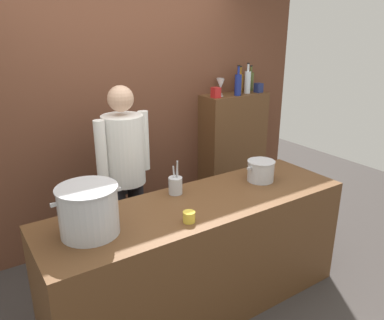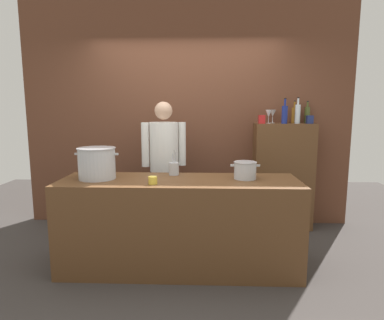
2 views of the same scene
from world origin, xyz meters
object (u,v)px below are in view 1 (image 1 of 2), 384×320
Objects in this scene: wine_bottle_olive at (251,81)px; wine_bottle_amber at (240,82)px; spice_tin_red at (216,93)px; chef at (125,168)px; spice_tin_navy at (259,88)px; wine_glass_wide at (220,83)px; utensil_crock at (175,185)px; wine_bottle_cobalt at (238,84)px; stockpot_small at (261,171)px; butter_jar at (189,217)px; stockpot_large at (89,210)px; wine_bottle_clear at (248,82)px; wine_glass_short at (221,85)px.

wine_bottle_amber is (-0.17, -0.02, -0.00)m from wine_bottle_olive.
wine_bottle_olive is 2.65× the size of spice_tin_red.
chef is 1.90m from spice_tin_navy.
wine_glass_wide is at bearing 41.47° from spice_tin_red.
chef is 15.43× the size of spice_tin_red.
wine_bottle_olive is at bearing 86.10° from spice_tin_navy.
utensil_crock is 0.84× the size of wine_bottle_cobalt.
stockpot_small is at bearing -107.11° from spice_tin_red.
wine_bottle_cobalt is (1.47, 1.30, 0.57)m from butter_jar.
wine_bottle_olive is (2.39, 1.26, 0.45)m from stockpot_large.
wine_bottle_clear is 0.46m from spice_tin_red.
chef is 1.56m from wine_glass_wide.
wine_glass_short is at bearing 46.64° from butter_jar.
spice_tin_navy is at bearing 0.46° from spice_tin_red.
wine_bottle_clear is at bearing -2.41° from wine_glass_short.
wine_glass_short is (-0.52, -0.11, 0.01)m from wine_bottle_olive.
utensil_crock is (-0.71, 0.16, -0.02)m from stockpot_small.
wine_glass_wide is (1.94, 1.25, 0.46)m from stockpot_large.
wine_bottle_clear is at bearing 39.26° from butter_jar.
wine_bottle_clear is at bearing -82.93° from wine_bottle_amber.
wine_glass_wide reaches higher than utensil_crock.
wine_glass_short is at bearing -168.19° from wine_bottle_olive.
wine_bottle_olive reaches higher than wine_glass_wide.
chef is at bearing 90.82° from butter_jar.
butter_jar is at bearing -138.56° from wine_bottle_cobalt.
wine_glass_short is at bearing 39.67° from utensil_crock.
wine_bottle_cobalt is at bearing -55.24° from wine_glass_wide.
utensil_crock reaches higher than butter_jar.
utensil_crock reaches higher than stockpot_small.
butter_jar is 2.26m from wine_bottle_amber.
wine_bottle_cobalt reaches higher than spice_tin_red.
wine_bottle_clear is 3.20× the size of spice_tin_navy.
utensil_crock is (0.73, 0.21, -0.08)m from stockpot_large.
wine_bottle_olive is (1.65, 1.05, 0.53)m from utensil_crock.
spice_tin_navy is at bearing 176.57° from chef.
wine_bottle_clear reaches higher than wine_bottle_olive.
wine_bottle_clear is (-0.16, -0.12, 0.02)m from wine_bottle_olive.
wine_bottle_olive is 2.78× the size of spice_tin_navy.
wine_bottle_clear is (0.78, 1.09, 0.53)m from stockpot_small.
stockpot_small is at bearing 16.70° from butter_jar.
stockpot_small is 1.64× the size of wine_glass_short.
spice_tin_red is (1.77, 1.11, 0.39)m from stockpot_large.
chef is 1.80m from wine_bottle_amber.
utensil_crock is 3.29× the size of butter_jar.
butter_jar is (-0.15, -0.42, -0.03)m from utensil_crock.
wine_bottle_cobalt reaches higher than wine_glass_wide.
wine_glass_wide is at bearing 54.85° from wine_glass_short.
wine_glass_wide is (-0.11, 0.16, 0.00)m from wine_bottle_cobalt.
stockpot_small is 1.62m from wine_bottle_olive.
chef is at bearing -160.29° from wine_glass_wide.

